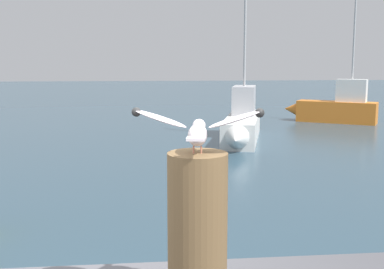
% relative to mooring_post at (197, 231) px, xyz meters
% --- Properties ---
extents(mooring_post, '(0.29, 0.29, 0.76)m').
position_rel_mooring_post_xyz_m(mooring_post, '(0.00, 0.00, 0.00)').
color(mooring_post, brown).
rests_on(mooring_post, harbor_quay).
extents(seagull, '(0.60, 0.39, 0.21)m').
position_rel_mooring_post_xyz_m(seagull, '(0.00, 0.00, 0.50)').
color(seagull, tan).
rests_on(seagull, mooring_post).
extents(boat_orange, '(3.60, 2.73, 5.15)m').
position_rel_mooring_post_xyz_m(boat_orange, '(7.60, 17.14, -1.09)').
color(boat_orange, orange).
rests_on(boat_orange, ground_plane).
extents(boat_white, '(2.26, 5.16, 4.56)m').
position_rel_mooring_post_xyz_m(boat_white, '(2.92, 12.91, -1.14)').
color(boat_white, silver).
rests_on(boat_white, ground_plane).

